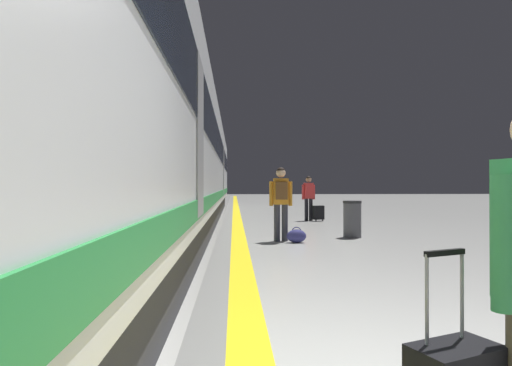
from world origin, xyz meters
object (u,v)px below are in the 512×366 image
(high_speed_train, at_px, (160,138))
(passenger_near, at_px, (281,197))
(waste_bin, at_px, (352,219))
(passenger_mid, at_px, (309,195))
(suitcase_mid, at_px, (318,213))
(duffel_bag_near, at_px, (296,236))

(high_speed_train, relative_size, passenger_near, 20.90)
(passenger_near, height_order, waste_bin, passenger_near)
(passenger_mid, bearing_deg, suitcase_mid, -32.74)
(passenger_mid, xyz_separation_m, suitcase_mid, (0.32, -0.21, -0.64))
(high_speed_train, bearing_deg, passenger_near, -22.38)
(high_speed_train, xyz_separation_m, passenger_near, (2.98, -1.23, -1.49))
(high_speed_train, xyz_separation_m, waste_bin, (4.84, -0.60, -2.05))
(passenger_mid, bearing_deg, waste_bin, -87.66)
(high_speed_train, distance_m, passenger_near, 3.55)
(duffel_bag_near, height_order, passenger_mid, passenger_mid)
(high_speed_train, relative_size, duffel_bag_near, 81.48)
(passenger_near, relative_size, duffel_bag_near, 3.90)
(high_speed_train, distance_m, passenger_mid, 6.56)
(suitcase_mid, bearing_deg, passenger_mid, 147.26)
(high_speed_train, relative_size, passenger_mid, 21.98)
(suitcase_mid, relative_size, waste_bin, 0.62)
(passenger_mid, distance_m, suitcase_mid, 0.74)
(duffel_bag_near, xyz_separation_m, suitcase_mid, (1.65, 5.68, 0.15))
(duffel_bag_near, relative_size, passenger_mid, 0.27)
(passenger_mid, distance_m, waste_bin, 5.01)
(duffel_bag_near, distance_m, waste_bin, 1.80)
(passenger_near, distance_m, duffel_bag_near, 0.96)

